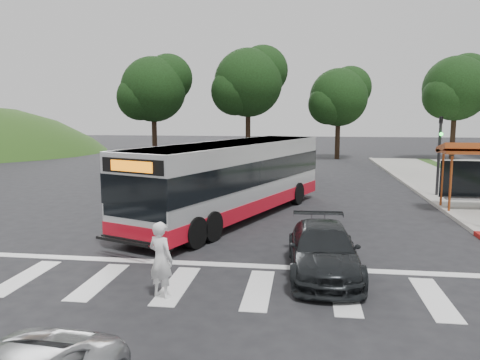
# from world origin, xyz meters

# --- Properties ---
(ground) EXTENTS (140.00, 140.00, 0.00)m
(ground) POSITION_xyz_m (0.00, 0.00, 0.00)
(ground) COLOR black
(ground) RESTS_ON ground
(sidewalk_east) EXTENTS (4.00, 40.00, 0.12)m
(sidewalk_east) POSITION_xyz_m (11.00, 8.00, 0.06)
(sidewalk_east) COLOR gray
(sidewalk_east) RESTS_ON ground
(curb_east) EXTENTS (0.30, 40.00, 0.15)m
(curb_east) POSITION_xyz_m (9.00, 8.00, 0.07)
(curb_east) COLOR #9E9991
(curb_east) RESTS_ON ground
(crosswalk_ladder) EXTENTS (18.00, 2.60, 0.01)m
(crosswalk_ladder) POSITION_xyz_m (0.00, -5.00, 0.01)
(crosswalk_ladder) COLOR silver
(crosswalk_ladder) RESTS_ON ground
(traffic_signal_ne_short) EXTENTS (0.18, 0.37, 4.00)m
(traffic_signal_ne_short) POSITION_xyz_m (9.60, 8.49, 2.48)
(traffic_signal_ne_short) COLOR black
(traffic_signal_ne_short) RESTS_ON ground
(tree_ne_a) EXTENTS (6.16, 5.74, 9.30)m
(tree_ne_a) POSITION_xyz_m (16.08, 28.06, 6.39)
(tree_ne_a) COLOR black
(tree_ne_a) RESTS_ON parking_lot
(tree_north_a) EXTENTS (6.60, 6.15, 10.17)m
(tree_north_a) POSITION_xyz_m (-1.92, 26.07, 6.92)
(tree_north_a) COLOR black
(tree_north_a) RESTS_ON ground
(tree_north_b) EXTENTS (5.72, 5.33, 8.43)m
(tree_north_b) POSITION_xyz_m (6.07, 28.06, 5.66)
(tree_north_b) COLOR black
(tree_north_b) RESTS_ON ground
(tree_north_c) EXTENTS (6.16, 5.74, 9.30)m
(tree_north_c) POSITION_xyz_m (-9.92, 24.06, 6.29)
(tree_north_c) COLOR black
(tree_north_c) RESTS_ON ground
(transit_bus) EXTENTS (6.65, 11.76, 3.01)m
(transit_bus) POSITION_xyz_m (0.24, 2.68, 1.51)
(transit_bus) COLOR #B0B2B5
(transit_bus) RESTS_ON ground
(pedestrian) EXTENTS (0.76, 0.64, 1.76)m
(pedestrian) POSITION_xyz_m (-0.15, -5.74, 0.88)
(pedestrian) COLOR white
(pedestrian) RESTS_ON ground
(dark_sedan) EXTENTS (1.96, 4.43, 1.26)m
(dark_sedan) POSITION_xyz_m (3.55, -3.63, 0.63)
(dark_sedan) COLOR black
(dark_sedan) RESTS_ON ground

